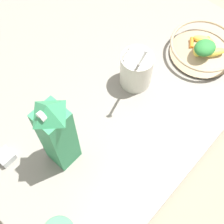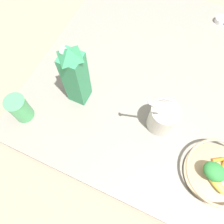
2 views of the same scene
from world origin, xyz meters
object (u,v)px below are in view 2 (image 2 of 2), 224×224
(milk_carton, at_px, (75,76))
(yogurt_tub, at_px, (163,117))
(drinking_cup, at_px, (19,108))
(spice_jar, at_px, (68,63))
(fruit_bowl, at_px, (218,172))

(milk_carton, relative_size, yogurt_tub, 1.09)
(yogurt_tub, relative_size, drinking_cup, 2.26)
(drinking_cup, relative_size, spice_jar, 2.67)
(fruit_bowl, relative_size, drinking_cup, 1.94)
(spice_jar, bearing_deg, drinking_cup, -7.70)
(fruit_bowl, bearing_deg, yogurt_tub, -112.67)
(milk_carton, relative_size, drinking_cup, 2.45)
(fruit_bowl, xyz_separation_m, yogurt_tub, (-0.10, -0.24, 0.03))
(drinking_cup, bearing_deg, milk_carton, 136.56)
(milk_carton, bearing_deg, drinking_cup, -43.44)
(milk_carton, bearing_deg, yogurt_tub, 92.59)
(fruit_bowl, xyz_separation_m, spice_jar, (-0.20, -0.71, -0.02))
(fruit_bowl, height_order, milk_carton, milk_carton)
(fruit_bowl, distance_m, spice_jar, 0.74)
(fruit_bowl, height_order, drinking_cup, drinking_cup)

